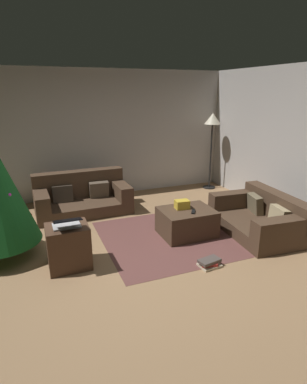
% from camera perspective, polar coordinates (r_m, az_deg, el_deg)
% --- Properties ---
extents(ground_plane, '(6.40, 6.40, 0.00)m').
position_cam_1_polar(ground_plane, '(4.23, -3.52, -13.16)').
color(ground_plane, '#93704C').
extents(rear_partition, '(6.40, 0.12, 2.60)m').
position_cam_1_polar(rear_partition, '(6.74, -12.28, 9.96)').
color(rear_partition, '#BCB7B2').
rests_on(rear_partition, ground_plane).
extents(couch_left, '(1.71, 0.93, 0.73)m').
position_cam_1_polar(couch_left, '(6.07, -12.77, -0.90)').
color(couch_left, '#473323').
rests_on(couch_left, ground_plane).
extents(couch_right, '(1.08, 1.58, 0.62)m').
position_cam_1_polar(couch_right, '(5.36, 18.94, -4.32)').
color(couch_right, '#473323').
rests_on(couch_right, ground_plane).
extents(ottoman, '(0.82, 0.65, 0.42)m').
position_cam_1_polar(ottoman, '(5.00, 5.98, -5.41)').
color(ottoman, '#473323').
rests_on(ottoman, ground_plane).
extents(gift_box, '(0.22, 0.17, 0.14)m').
position_cam_1_polar(gift_box, '(4.94, 5.16, -2.24)').
color(gift_box, gold).
rests_on(gift_box, ottoman).
extents(tv_remote, '(0.13, 0.16, 0.02)m').
position_cam_1_polar(tv_remote, '(4.83, 7.17, -3.53)').
color(tv_remote, black).
rests_on(tv_remote, ottoman).
extents(side_table, '(0.52, 0.44, 0.56)m').
position_cam_1_polar(side_table, '(4.22, -15.05, -9.45)').
color(side_table, '#4C3323').
rests_on(side_table, ground_plane).
extents(laptop, '(0.34, 0.39, 0.17)m').
position_cam_1_polar(laptop, '(4.03, -15.33, -5.50)').
color(laptop, silver).
rests_on(laptop, side_table).
extents(book_stack, '(0.31, 0.23, 0.10)m').
position_cam_1_polar(book_stack, '(4.25, 9.99, -12.45)').
color(book_stack, beige).
rests_on(book_stack, ground_plane).
extents(corner_lamp, '(0.36, 0.36, 1.71)m').
position_cam_1_polar(corner_lamp, '(7.26, 10.56, 11.83)').
color(corner_lamp, black).
rests_on(corner_lamp, ground_plane).
extents(area_rug, '(2.60, 2.00, 0.01)m').
position_cam_1_polar(area_rug, '(5.09, 5.91, -7.54)').
color(area_rug, brown).
rests_on(area_rug, ground_plane).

